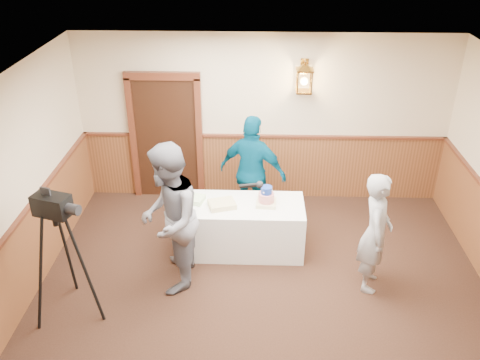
{
  "coord_description": "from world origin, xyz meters",
  "views": [
    {
      "loc": [
        -0.12,
        -4.22,
        4.46
      ],
      "look_at": [
        -0.32,
        1.7,
        1.25
      ],
      "focal_mm": 38.0,
      "sensor_mm": 36.0,
      "label": 1
    }
  ],
  "objects_px": {
    "assistant_p": "(253,172)",
    "sheet_cake_green": "(193,199)",
    "baker": "(375,233)",
    "tv_camera_rig": "(64,263)",
    "interviewer": "(169,219)",
    "display_table": "(240,227)",
    "tiered_cake": "(266,198)",
    "sheet_cake_yellow": "(222,204)"
  },
  "relations": [
    {
      "from": "sheet_cake_green",
      "to": "assistant_p",
      "type": "relative_size",
      "value": 0.17
    },
    {
      "from": "assistant_p",
      "to": "tv_camera_rig",
      "type": "distance_m",
      "value": 3.04
    },
    {
      "from": "display_table",
      "to": "assistant_p",
      "type": "distance_m",
      "value": 0.88
    },
    {
      "from": "sheet_cake_yellow",
      "to": "sheet_cake_green",
      "type": "bearing_deg",
      "value": 162.64
    },
    {
      "from": "assistant_p",
      "to": "tv_camera_rig",
      "type": "height_order",
      "value": "assistant_p"
    },
    {
      "from": "assistant_p",
      "to": "display_table",
      "type": "bearing_deg",
      "value": 98.16
    },
    {
      "from": "tiered_cake",
      "to": "baker",
      "type": "distance_m",
      "value": 1.57
    },
    {
      "from": "display_table",
      "to": "tiered_cake",
      "type": "distance_m",
      "value": 0.61
    },
    {
      "from": "tv_camera_rig",
      "to": "assistant_p",
      "type": "bearing_deg",
      "value": 60.58
    },
    {
      "from": "tiered_cake",
      "to": "sheet_cake_yellow",
      "type": "xyz_separation_m",
      "value": [
        -0.62,
        -0.08,
        -0.07
      ]
    },
    {
      "from": "tiered_cake",
      "to": "display_table",
      "type": "bearing_deg",
      "value": -178.27
    },
    {
      "from": "tiered_cake",
      "to": "baker",
      "type": "relative_size",
      "value": 0.18
    },
    {
      "from": "sheet_cake_green",
      "to": "display_table",
      "type": "bearing_deg",
      "value": -5.65
    },
    {
      "from": "sheet_cake_green",
      "to": "interviewer",
      "type": "relative_size",
      "value": 0.15
    },
    {
      "from": "interviewer",
      "to": "tv_camera_rig",
      "type": "height_order",
      "value": "interviewer"
    },
    {
      "from": "sheet_cake_green",
      "to": "assistant_p",
      "type": "height_order",
      "value": "assistant_p"
    },
    {
      "from": "sheet_cake_yellow",
      "to": "sheet_cake_green",
      "type": "xyz_separation_m",
      "value": [
        -0.42,
        0.13,
        -0.0
      ]
    },
    {
      "from": "interviewer",
      "to": "tiered_cake",
      "type": "bearing_deg",
      "value": 122.33
    },
    {
      "from": "tv_camera_rig",
      "to": "tiered_cake",
      "type": "bearing_deg",
      "value": 47.54
    },
    {
      "from": "display_table",
      "to": "interviewer",
      "type": "distance_m",
      "value": 1.35
    },
    {
      "from": "display_table",
      "to": "sheet_cake_green",
      "type": "bearing_deg",
      "value": 174.35
    },
    {
      "from": "display_table",
      "to": "tiered_cake",
      "type": "height_order",
      "value": "tiered_cake"
    },
    {
      "from": "tiered_cake",
      "to": "interviewer",
      "type": "distance_m",
      "value": 1.49
    },
    {
      "from": "assistant_p",
      "to": "tv_camera_rig",
      "type": "relative_size",
      "value": 1.08
    },
    {
      "from": "tiered_cake",
      "to": "tv_camera_rig",
      "type": "distance_m",
      "value": 2.79
    },
    {
      "from": "sheet_cake_yellow",
      "to": "tv_camera_rig",
      "type": "distance_m",
      "value": 2.23
    },
    {
      "from": "assistant_p",
      "to": "interviewer",
      "type": "bearing_deg",
      "value": 76.9
    },
    {
      "from": "sheet_cake_green",
      "to": "baker",
      "type": "distance_m",
      "value": 2.54
    },
    {
      "from": "sheet_cake_yellow",
      "to": "display_table",
      "type": "bearing_deg",
      "value": 14.14
    },
    {
      "from": "display_table",
      "to": "sheet_cake_green",
      "type": "height_order",
      "value": "sheet_cake_green"
    },
    {
      "from": "sheet_cake_yellow",
      "to": "assistant_p",
      "type": "xyz_separation_m",
      "value": [
        0.42,
        0.75,
        0.11
      ]
    },
    {
      "from": "assistant_p",
      "to": "sheet_cake_green",
      "type": "bearing_deg",
      "value": 57.92
    },
    {
      "from": "display_table",
      "to": "interviewer",
      "type": "height_order",
      "value": "interviewer"
    },
    {
      "from": "baker",
      "to": "tv_camera_rig",
      "type": "height_order",
      "value": "tv_camera_rig"
    },
    {
      "from": "display_table",
      "to": "sheet_cake_yellow",
      "type": "xyz_separation_m",
      "value": [
        -0.26,
        -0.06,
        0.41
      ]
    },
    {
      "from": "display_table",
      "to": "tv_camera_rig",
      "type": "relative_size",
      "value": 1.08
    },
    {
      "from": "baker",
      "to": "tv_camera_rig",
      "type": "relative_size",
      "value": 0.99
    },
    {
      "from": "sheet_cake_green",
      "to": "tv_camera_rig",
      "type": "relative_size",
      "value": 0.18
    },
    {
      "from": "baker",
      "to": "tv_camera_rig",
      "type": "distance_m",
      "value": 3.82
    },
    {
      "from": "tv_camera_rig",
      "to": "sheet_cake_green",
      "type": "bearing_deg",
      "value": 64.25
    },
    {
      "from": "tiered_cake",
      "to": "assistant_p",
      "type": "bearing_deg",
      "value": 106.35
    },
    {
      "from": "tiered_cake",
      "to": "sheet_cake_yellow",
      "type": "distance_m",
      "value": 0.63
    }
  ]
}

